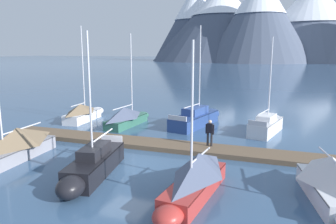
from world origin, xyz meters
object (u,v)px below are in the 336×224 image
(sailboat_outer_slip, at_px, (195,177))
(person_on_dock, at_px, (210,131))
(sailboat_far_berth, at_px, (198,117))
(sailboat_last_slip, at_px, (335,184))
(sailboat_second_berth, at_px, (12,146))
(sailboat_nearest_berth, at_px, (84,112))
(sailboat_mid_dock_starboard, at_px, (92,165))
(sailboat_mid_dock_port, at_px, (127,116))
(sailboat_end_of_dock, at_px, (268,124))

(sailboat_outer_slip, relative_size, person_on_dock, 3.96)
(sailboat_far_berth, height_order, sailboat_last_slip, sailboat_last_slip)
(sailboat_second_berth, bearing_deg, sailboat_outer_slip, -2.23)
(sailboat_nearest_berth, distance_m, sailboat_last_slip, 21.92)
(sailboat_second_berth, distance_m, sailboat_mid_dock_starboard, 5.94)
(sailboat_far_berth, bearing_deg, sailboat_second_berth, -119.11)
(sailboat_nearest_berth, height_order, sailboat_outer_slip, sailboat_nearest_berth)
(person_on_dock, bearing_deg, sailboat_second_berth, -148.33)
(sailboat_outer_slip, bearing_deg, sailboat_nearest_berth, 142.38)
(sailboat_outer_slip, relative_size, sailboat_last_slip, 0.74)
(sailboat_mid_dock_port, bearing_deg, sailboat_nearest_berth, 176.68)
(sailboat_second_berth, height_order, sailboat_last_slip, sailboat_last_slip)
(sailboat_last_slip, bearing_deg, sailboat_far_berth, 129.51)
(sailboat_far_berth, relative_size, sailboat_end_of_dock, 1.14)
(sailboat_second_berth, xyz_separation_m, sailboat_mid_dock_port, (1.73, 10.29, -0.06))
(sailboat_mid_dock_port, xyz_separation_m, sailboat_end_of_dock, (11.31, 2.32, -0.16))
(sailboat_far_berth, xyz_separation_m, sailboat_outer_slip, (4.13, -13.33, 0.22))
(sailboat_nearest_berth, height_order, sailboat_mid_dock_starboard, sailboat_nearest_berth)
(sailboat_far_berth, height_order, person_on_dock, sailboat_far_berth)
(sailboat_second_berth, bearing_deg, sailboat_mid_dock_port, 80.47)
(sailboat_second_berth, xyz_separation_m, sailboat_last_slip, (16.84, 1.17, 0.01))
(sailboat_mid_dock_starboard, height_order, sailboat_outer_slip, sailboat_mid_dock_starboard)
(person_on_dock, bearing_deg, sailboat_end_of_dock, 65.29)
(sailboat_mid_dock_port, bearing_deg, sailboat_second_berth, -99.53)
(sailboat_mid_dock_port, xyz_separation_m, sailboat_outer_slip, (9.58, -10.73, 0.08))
(sailboat_mid_dock_starboard, bearing_deg, sailboat_far_berth, 84.61)
(sailboat_last_slip, height_order, person_on_dock, sailboat_last_slip)
(sailboat_mid_dock_starboard, bearing_deg, sailboat_end_of_dock, 61.34)
(sailboat_mid_dock_port, distance_m, sailboat_far_berth, 6.04)
(sailboat_far_berth, xyz_separation_m, person_on_dock, (2.93, -6.66, 0.61))
(sailboat_mid_dock_port, xyz_separation_m, person_on_dock, (8.38, -4.05, 0.47))
(sailboat_nearest_berth, height_order, sailboat_second_berth, sailboat_second_berth)
(sailboat_outer_slip, bearing_deg, sailboat_second_berth, 177.77)
(sailboat_nearest_berth, distance_m, person_on_dock, 13.77)
(sailboat_nearest_berth, bearing_deg, sailboat_second_berth, -74.32)
(sailboat_nearest_berth, relative_size, sailboat_last_slip, 0.93)
(sailboat_mid_dock_port, bearing_deg, sailboat_outer_slip, -48.23)
(sailboat_mid_dock_port, bearing_deg, person_on_dock, -25.82)
(sailboat_second_berth, relative_size, sailboat_mid_dock_starboard, 1.18)
(sailboat_mid_dock_port, bearing_deg, sailboat_last_slip, -31.09)
(sailboat_nearest_berth, xyz_separation_m, sailboat_last_slip, (19.81, -9.39, 0.10))
(sailboat_far_berth, relative_size, sailboat_last_slip, 0.92)
(sailboat_nearest_berth, bearing_deg, sailboat_mid_dock_port, -3.32)
(sailboat_mid_dock_port, xyz_separation_m, sailboat_mid_dock_starboard, (4.19, -10.70, -0.14))
(sailboat_nearest_berth, xyz_separation_m, sailboat_far_berth, (10.14, 2.33, -0.11))
(sailboat_outer_slip, bearing_deg, person_on_dock, 100.23)
(sailboat_mid_dock_starboard, relative_size, sailboat_outer_slip, 1.08)
(sailboat_nearest_berth, distance_m, sailboat_end_of_dock, 16.13)
(person_on_dock, bearing_deg, sailboat_last_slip, -36.91)
(sailboat_nearest_berth, relative_size, sailboat_end_of_dock, 1.15)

